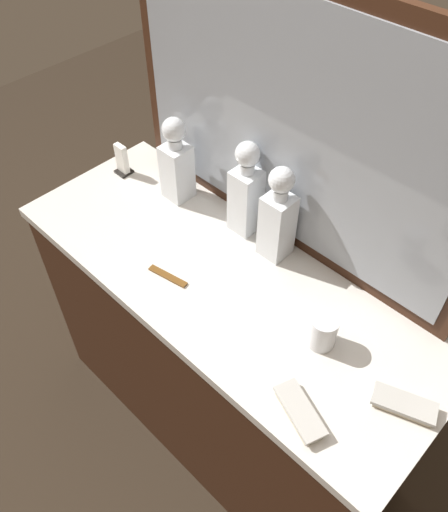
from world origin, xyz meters
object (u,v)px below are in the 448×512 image
(crystal_decanter_front, at_px, (177,167))
(crystal_tumbler_far_right, at_px, (323,332))
(silver_brush_far_left, at_px, (300,412))
(napkin_holder, at_px, (122,161))
(crystal_decanter_right, at_px, (277,221))
(silver_brush_far_right, at_px, (403,406))
(tortoiseshell_comb, at_px, (168,276))
(crystal_decanter_center, at_px, (246,196))

(crystal_decanter_front, relative_size, crystal_tumbler_far_right, 3.04)
(silver_brush_far_left, height_order, napkin_holder, napkin_holder)
(napkin_holder, bearing_deg, crystal_tumbler_far_right, -5.23)
(crystal_decanter_right, height_order, silver_brush_far_left, crystal_decanter_right)
(crystal_decanter_right, distance_m, silver_brush_far_left, 0.52)
(silver_brush_far_right, height_order, tortoiseshell_comb, silver_brush_far_right)
(crystal_decanter_right, bearing_deg, tortoiseshell_comb, -117.99)
(crystal_decanter_center, distance_m, silver_brush_far_left, 0.63)
(crystal_decanter_front, height_order, silver_brush_far_right, crystal_decanter_front)
(crystal_decanter_front, bearing_deg, silver_brush_far_left, -23.06)
(silver_brush_far_right, xyz_separation_m, tortoiseshell_comb, (-0.68, -0.11, -0.01))
(crystal_decanter_right, height_order, napkin_holder, crystal_decanter_right)
(crystal_decanter_center, xyz_separation_m, crystal_tumbler_far_right, (0.42, -0.17, -0.08))
(crystal_decanter_front, bearing_deg, crystal_decanter_center, 8.76)
(silver_brush_far_left, xyz_separation_m, tortoiseshell_comb, (-0.52, 0.06, -0.01))
(silver_brush_far_right, height_order, napkin_holder, napkin_holder)
(silver_brush_far_right, xyz_separation_m, silver_brush_far_left, (-0.16, -0.18, 0.00))
(silver_brush_far_left, bearing_deg, silver_brush_far_right, 47.82)
(silver_brush_far_left, bearing_deg, crystal_decanter_front, 156.94)
(crystal_decanter_center, relative_size, silver_brush_far_left, 1.91)
(crystal_tumbler_far_right, relative_size, napkin_holder, 0.86)
(crystal_decanter_front, bearing_deg, tortoiseshell_comb, -47.45)
(crystal_decanter_right, bearing_deg, napkin_holder, -172.97)
(silver_brush_far_right, relative_size, silver_brush_far_left, 0.97)
(silver_brush_far_left, bearing_deg, tortoiseshell_comb, 172.96)
(crystal_decanter_center, relative_size, napkin_holder, 2.80)
(crystal_tumbler_far_right, distance_m, silver_brush_far_left, 0.21)
(crystal_tumbler_far_right, bearing_deg, crystal_decanter_front, 168.82)
(crystal_decanter_right, xyz_separation_m, silver_brush_far_right, (0.53, -0.17, -0.11))
(tortoiseshell_comb, bearing_deg, crystal_decanter_front, 132.55)
(crystal_tumbler_far_right, xyz_separation_m, silver_brush_far_right, (0.24, -0.01, -0.03))
(crystal_decanter_center, xyz_separation_m, silver_brush_far_left, (0.51, -0.36, -0.11))
(tortoiseshell_comb, bearing_deg, crystal_tumbler_far_right, 16.01)
(crystal_decanter_center, relative_size, crystal_decanter_right, 1.01)
(crystal_tumbler_far_right, bearing_deg, napkin_holder, 174.77)
(crystal_decanter_center, bearing_deg, napkin_holder, -169.23)
(crystal_decanter_right, xyz_separation_m, crystal_tumbler_far_right, (0.29, -0.16, -0.08))
(crystal_decanter_front, relative_size, silver_brush_far_left, 1.78)
(tortoiseshell_comb, height_order, napkin_holder, napkin_holder)
(crystal_decanter_front, xyz_separation_m, crystal_tumbler_far_right, (0.68, -0.13, -0.07))
(crystal_decanter_front, bearing_deg, crystal_decanter_right, 3.52)
(crystal_tumbler_far_right, xyz_separation_m, napkin_holder, (-0.90, 0.08, 0.00))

